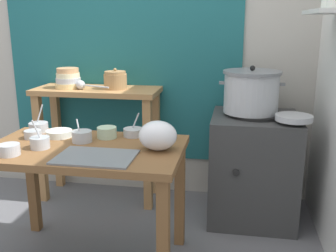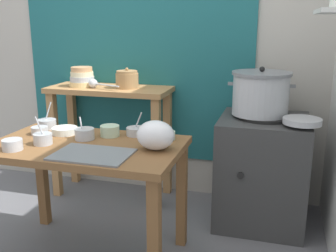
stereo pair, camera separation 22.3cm
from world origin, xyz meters
The scene contains 20 objects.
wall_back centered at (0.08, 1.10, 1.30)m, with size 4.40×0.12×2.60m.
prep_table centered at (-0.06, -0.04, 0.61)m, with size 1.10×0.66×0.72m.
back_shelf_table centered at (-0.30, 0.83, 0.68)m, with size 0.96×0.40×0.90m.
stove_block centered at (0.91, 0.70, 0.38)m, with size 0.60×0.61×0.78m.
steamer_pot centered at (0.87, 0.72, 0.93)m, with size 0.45×0.40×0.33m.
clay_pot centered at (-0.14, 0.83, 0.97)m, with size 0.17×0.17×0.16m.
bowl_stack_enamel centered at (-0.51, 0.80, 0.97)m, with size 0.20×0.20×0.15m.
ladle centered at (-0.38, 0.75, 0.94)m, with size 0.29×0.13×0.07m.
serving_tray centered at (0.07, -0.21, 0.72)m, with size 0.40×0.28×0.01m, color slate.
plastic_bag centered at (0.36, -0.03, 0.80)m, with size 0.21×0.18×0.16m, color white.
wide_pan centered at (1.14, 0.53, 0.80)m, with size 0.24×0.24×0.04m, color #B7BABF.
prep_bowl_0 centered at (-0.39, -0.25, 0.75)m, with size 0.11×0.11×0.06m.
prep_bowl_1 centered at (-0.42, 0.06, 0.75)m, with size 0.10×0.10×0.05m.
prep_bowl_2 centered at (0.01, 0.14, 0.76)m, with size 0.12×0.12×0.07m.
prep_bowl_3 centered at (-0.28, 0.11, 0.74)m, with size 0.16×0.16×0.04m.
prep_bowl_4 centered at (-0.29, -0.11, 0.76)m, with size 0.11×0.11×0.17m.
prep_bowl_5 centered at (-0.11, 0.04, 0.76)m, with size 0.12×0.12×0.13m.
prep_bowl_6 centered at (0.35, 0.17, 0.75)m, with size 0.12×0.12×0.05m.
prep_bowl_7 centered at (0.16, 0.20, 0.75)m, with size 0.12×0.12×0.15m.
prep_bowl_8 centered at (-0.46, 0.19, 0.75)m, with size 0.12×0.12×0.17m.
Camera 2 is at (0.98, -1.97, 1.39)m, focal length 41.91 mm.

